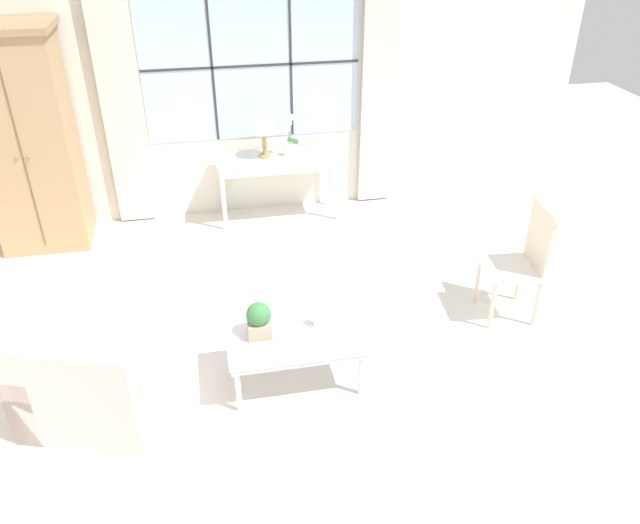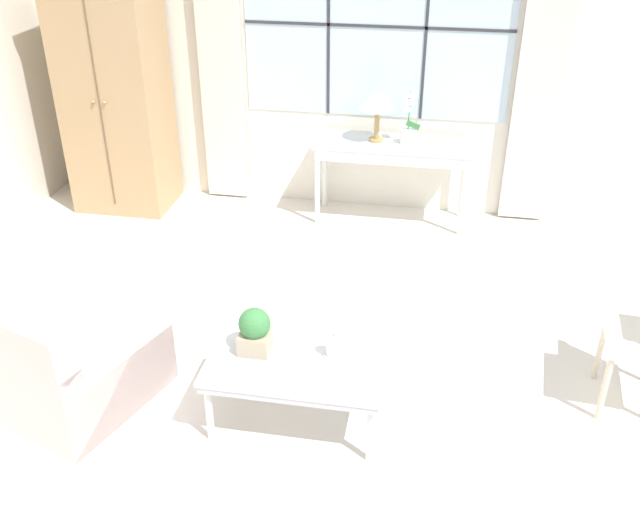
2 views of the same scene
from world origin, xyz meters
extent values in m
plane|color=silver|center=(0.00, 0.00, 0.00)|extent=(14.00, 14.00, 0.00)
cube|color=silver|center=(0.00, 3.03, 1.40)|extent=(7.20, 0.06, 2.80)
cube|color=silver|center=(0.00, 3.00, 1.60)|extent=(2.22, 0.01, 1.50)
cube|color=#2D2D33|center=(-0.40, 2.99, 1.60)|extent=(0.02, 0.02, 1.50)
cube|color=#2D2D33|center=(0.40, 2.99, 1.60)|extent=(0.02, 0.02, 1.50)
cube|color=#2D2D33|center=(0.00, 2.99, 1.60)|extent=(2.22, 0.02, 0.02)
cube|color=beige|center=(-1.34, 2.95, 1.27)|extent=(0.37, 0.06, 2.50)
cube|color=beige|center=(1.34, 2.95, 1.27)|extent=(0.37, 0.06, 2.50)
cube|color=tan|center=(-2.20, 2.65, 1.04)|extent=(0.81, 0.61, 2.09)
cube|color=brown|center=(-2.20, 2.34, 1.00)|extent=(0.01, 0.01, 1.75)
sphere|color=#997F4C|center=(-2.25, 2.33, 1.04)|extent=(0.03, 0.03, 0.03)
sphere|color=#997F4C|center=(-2.15, 2.33, 1.04)|extent=(0.03, 0.03, 0.03)
cube|color=silver|center=(0.20, 2.72, 0.71)|extent=(1.31, 0.44, 0.03)
cube|color=silver|center=(0.20, 2.72, 0.64)|extent=(1.25, 0.42, 0.10)
cylinder|color=silver|center=(-0.41, 2.54, 0.35)|extent=(0.04, 0.04, 0.69)
cylinder|color=silver|center=(0.81, 2.54, 0.35)|extent=(0.04, 0.04, 0.69)
cylinder|color=silver|center=(-0.41, 2.90, 0.35)|extent=(0.04, 0.04, 0.69)
cylinder|color=silver|center=(0.81, 2.90, 0.35)|extent=(0.04, 0.04, 0.69)
cylinder|color=#9E7F47|center=(0.06, 2.71, 0.74)|extent=(0.12, 0.12, 0.02)
cylinder|color=#9E7F47|center=(0.06, 2.71, 0.88)|extent=(0.04, 0.04, 0.26)
cone|color=white|center=(0.06, 2.71, 1.08)|extent=(0.31, 0.31, 0.16)
cylinder|color=white|center=(0.32, 2.70, 0.78)|extent=(0.13, 0.13, 0.12)
cylinder|color=#38753D|center=(0.32, 2.70, 1.00)|extent=(0.01, 0.01, 0.31)
cube|color=#38753D|center=(0.36, 2.70, 0.88)|extent=(0.12, 0.02, 0.08)
sphere|color=white|center=(0.30, 2.71, 1.02)|extent=(0.07, 0.07, 0.07)
sphere|color=white|center=(0.32, 2.71, 1.07)|extent=(0.07, 0.07, 0.07)
sphere|color=white|center=(0.34, 2.71, 1.13)|extent=(0.07, 0.07, 0.07)
cube|color=beige|center=(-1.43, 0.04, 0.20)|extent=(1.11, 1.09, 0.39)
cube|color=beige|center=(-1.54, -0.29, 0.58)|extent=(0.89, 0.44, 0.38)
cube|color=beige|center=(-1.75, 0.15, 0.27)|extent=(0.46, 0.87, 0.53)
cube|color=beige|center=(-1.10, -0.07, 0.27)|extent=(0.46, 0.87, 0.53)
cube|color=white|center=(1.83, 0.54, 0.45)|extent=(0.48, 0.48, 0.03)
cube|color=beige|center=(2.02, 0.52, 0.71)|extent=(0.07, 0.41, 0.50)
cube|color=beige|center=(2.02, 0.52, 0.98)|extent=(0.08, 0.43, 0.05)
cylinder|color=beige|center=(1.62, 0.37, 0.22)|extent=(0.04, 0.04, 0.43)
cylinder|color=beige|center=(1.65, 0.74, 0.22)|extent=(0.04, 0.04, 0.43)
cylinder|color=beige|center=(2.00, 0.33, 0.22)|extent=(0.04, 0.04, 0.43)
cylinder|color=beige|center=(2.03, 0.71, 0.22)|extent=(0.04, 0.04, 0.43)
cube|color=silver|center=(-0.07, 0.05, 0.40)|extent=(0.97, 0.58, 0.03)
cube|color=#B1B3B8|center=(-0.07, 0.05, 0.37)|extent=(0.95, 0.57, 0.04)
cylinder|color=silver|center=(-0.50, -0.19, 0.20)|extent=(0.04, 0.04, 0.39)
cylinder|color=silver|center=(0.37, -0.19, 0.20)|extent=(0.04, 0.04, 0.39)
cylinder|color=silver|center=(-0.50, 0.29, 0.20)|extent=(0.04, 0.04, 0.39)
cylinder|color=silver|center=(0.37, 0.29, 0.20)|extent=(0.04, 0.04, 0.39)
cube|color=tan|center=(-0.31, 0.10, 0.48)|extent=(0.17, 0.17, 0.12)
sphere|color=#38753D|center=(-0.31, 0.10, 0.59)|extent=(0.18, 0.18, 0.18)
cylinder|color=silver|center=(0.12, 0.12, 0.42)|extent=(0.11, 0.11, 0.01)
cylinder|color=white|center=(0.12, 0.12, 0.49)|extent=(0.08, 0.08, 0.12)
cylinder|color=black|center=(0.12, 0.12, 0.56)|extent=(0.00, 0.00, 0.01)
camera|label=1|loc=(-0.58, -3.45, 3.16)|focal=35.00mm
camera|label=2|loc=(0.61, -2.97, 2.80)|focal=40.00mm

